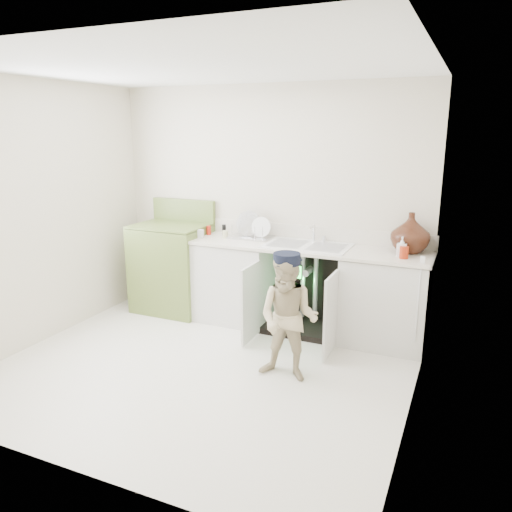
# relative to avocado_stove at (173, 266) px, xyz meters

# --- Properties ---
(ground) EXTENTS (3.50, 3.50, 0.00)m
(ground) POSITION_rel_avocado_stove_xyz_m (1.05, -1.18, -0.51)
(ground) COLOR beige
(ground) RESTS_ON ground
(room_shell) EXTENTS (6.00, 5.50, 1.26)m
(room_shell) POSITION_rel_avocado_stove_xyz_m (1.05, -1.18, 0.74)
(room_shell) COLOR beige
(room_shell) RESTS_ON ground
(counter_run) EXTENTS (2.44, 1.02, 1.28)m
(counter_run) POSITION_rel_avocado_stove_xyz_m (1.64, 0.03, -0.03)
(counter_run) COLOR silver
(counter_run) RESTS_ON ground
(avocado_stove) EXTENTS (0.80, 0.65, 1.25)m
(avocado_stove) POSITION_rel_avocado_stove_xyz_m (0.00, 0.00, 0.00)
(avocado_stove) COLOR olive
(avocado_stove) RESTS_ON ground
(repair_worker) EXTENTS (0.52, 0.92, 1.08)m
(repair_worker) POSITION_rel_avocado_stove_xyz_m (1.79, -1.03, 0.03)
(repair_worker) COLOR #CAB691
(repair_worker) RESTS_ON ground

